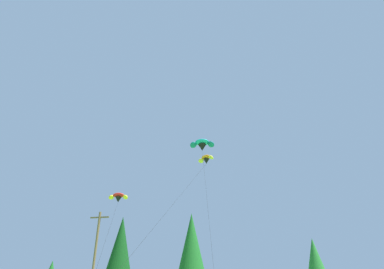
{
  "coord_description": "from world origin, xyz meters",
  "views": [
    {
      "loc": [
        6.38,
        0.19,
        2.41
      ],
      "look_at": [
        2.52,
        21.76,
        13.53
      ],
      "focal_mm": 30.57,
      "sensor_mm": 36.0,
      "label": 1
    }
  ],
  "objects_px": {
    "parafoil_kite_high_orange": "(206,159)",
    "parafoil_kite_mid_teal": "(202,145)",
    "utility_pole": "(94,263)",
    "parafoil_kite_far_red_yellow": "(118,197)"
  },
  "relations": [
    {
      "from": "utility_pole",
      "to": "parafoil_kite_far_red_yellow",
      "type": "height_order",
      "value": "parafoil_kite_far_red_yellow"
    },
    {
      "from": "utility_pole",
      "to": "parafoil_kite_far_red_yellow",
      "type": "relative_size",
      "value": 0.6
    },
    {
      "from": "parafoil_kite_mid_teal",
      "to": "parafoil_kite_far_red_yellow",
      "type": "relative_size",
      "value": 1.19
    },
    {
      "from": "parafoil_kite_high_orange",
      "to": "parafoil_kite_far_red_yellow",
      "type": "relative_size",
      "value": 1.18
    },
    {
      "from": "parafoil_kite_far_red_yellow",
      "to": "utility_pole",
      "type": "bearing_deg",
      "value": -104.24
    },
    {
      "from": "utility_pole",
      "to": "parafoil_kite_mid_teal",
      "type": "xyz_separation_m",
      "value": [
        10.46,
        8.98,
        17.06
      ]
    },
    {
      "from": "parafoil_kite_high_orange",
      "to": "parafoil_kite_mid_teal",
      "type": "height_order",
      "value": "parafoil_kite_mid_teal"
    },
    {
      "from": "parafoil_kite_high_orange",
      "to": "parafoil_kite_mid_teal",
      "type": "distance_m",
      "value": 4.98
    },
    {
      "from": "utility_pole",
      "to": "parafoil_kite_mid_teal",
      "type": "bearing_deg",
      "value": 40.65
    },
    {
      "from": "utility_pole",
      "to": "parafoil_kite_high_orange",
      "type": "distance_m",
      "value": 18.49
    }
  ]
}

